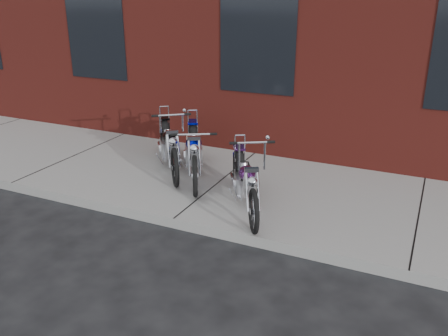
% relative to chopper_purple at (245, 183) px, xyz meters
% --- Properties ---
extents(ground, '(120.00, 120.00, 0.00)m').
position_rel_chopper_purple_xyz_m(ground, '(-0.73, -0.76, -0.52)').
color(ground, '#2E2E30').
rests_on(ground, ground).
extents(sidewalk, '(22.00, 3.00, 0.15)m').
position_rel_chopper_purple_xyz_m(sidewalk, '(-0.73, 0.74, -0.44)').
color(sidewalk, '#9A9995').
rests_on(sidewalk, ground).
extents(chopper_purple, '(1.12, 1.80, 1.14)m').
position_rel_chopper_purple_xyz_m(chopper_purple, '(0.00, 0.00, 0.00)').
color(chopper_purple, black).
rests_on(chopper_purple, sidewalk).
extents(chopper_blue, '(1.16, 1.97, 0.96)m').
position_rel_chopper_purple_xyz_m(chopper_blue, '(-1.22, 0.76, 0.03)').
color(chopper_blue, black).
rests_on(chopper_blue, sidewalk).
extents(chopper_third, '(1.40, 1.80, 1.11)m').
position_rel_chopper_purple_xyz_m(chopper_third, '(-1.76, 0.88, 0.03)').
color(chopper_third, black).
rests_on(chopper_third, sidewalk).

